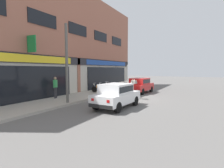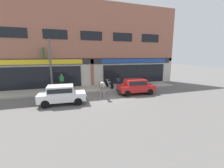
{
  "view_description": "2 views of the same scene",
  "coord_description": "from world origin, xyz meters",
  "px_view_note": "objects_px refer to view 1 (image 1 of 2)",
  "views": [
    {
      "loc": [
        -12.92,
        -5.48,
        2.34
      ],
      "look_at": [
        -1.12,
        1.0,
        1.19
      ],
      "focal_mm": 28.0,
      "sensor_mm": 36.0,
      "label": 1
    },
    {
      "loc": [
        -3.47,
        -12.58,
        3.72
      ],
      "look_at": [
        1.09,
        1.0,
        1.0
      ],
      "focal_mm": 24.0,
      "sensor_mm": 36.0,
      "label": 2
    }
  ],
  "objects_px": {
    "pedestrian": "(55,85)",
    "utility_pole": "(67,64)",
    "cow": "(124,85)",
    "motorcycle_1": "(106,88)",
    "motorcycle_0": "(100,89)",
    "motorcycle_2": "(111,87)",
    "car_1": "(140,85)",
    "car_0": "(116,94)"
  },
  "relations": [
    {
      "from": "motorcycle_1",
      "to": "utility_pole",
      "type": "bearing_deg",
      "value": -174.01
    },
    {
      "from": "cow",
      "to": "car_0",
      "type": "distance_m",
      "value": 3.74
    },
    {
      "from": "motorcycle_2",
      "to": "cow",
      "type": "bearing_deg",
      "value": -134.68
    },
    {
      "from": "cow",
      "to": "motorcycle_1",
      "type": "bearing_deg",
      "value": 59.87
    },
    {
      "from": "car_1",
      "to": "motorcycle_1",
      "type": "xyz_separation_m",
      "value": [
        -1.77,
        2.82,
        -0.27
      ]
    },
    {
      "from": "car_0",
      "to": "utility_pole",
      "type": "xyz_separation_m",
      "value": [
        -0.84,
        3.17,
        1.87
      ]
    },
    {
      "from": "car_1",
      "to": "motorcycle_1",
      "type": "bearing_deg",
      "value": 122.16
    },
    {
      "from": "motorcycle_2",
      "to": "pedestrian",
      "type": "height_order",
      "value": "pedestrian"
    },
    {
      "from": "car_0",
      "to": "motorcycle_0",
      "type": "xyz_separation_m",
      "value": [
        4.22,
        3.91,
        -0.27
      ]
    },
    {
      "from": "pedestrian",
      "to": "car_0",
      "type": "bearing_deg",
      "value": -90.59
    },
    {
      "from": "car_1",
      "to": "pedestrian",
      "type": "height_order",
      "value": "pedestrian"
    },
    {
      "from": "motorcycle_0",
      "to": "cow",
      "type": "bearing_deg",
      "value": -103.21
    },
    {
      "from": "utility_pole",
      "to": "cow",
      "type": "bearing_deg",
      "value": -24.93
    },
    {
      "from": "pedestrian",
      "to": "utility_pole",
      "type": "bearing_deg",
      "value": -113.69
    },
    {
      "from": "motorcycle_2",
      "to": "utility_pole",
      "type": "bearing_deg",
      "value": -174.31
    },
    {
      "from": "cow",
      "to": "car_1",
      "type": "xyz_separation_m",
      "value": [
        3.32,
        -0.15,
        -0.19
      ]
    },
    {
      "from": "cow",
      "to": "car_1",
      "type": "height_order",
      "value": "cow"
    },
    {
      "from": "car_0",
      "to": "car_1",
      "type": "bearing_deg",
      "value": 8.07
    },
    {
      "from": "cow",
      "to": "car_1",
      "type": "distance_m",
      "value": 3.33
    },
    {
      "from": "cow",
      "to": "pedestrian",
      "type": "height_order",
      "value": "pedestrian"
    },
    {
      "from": "cow",
      "to": "motorcycle_2",
      "type": "xyz_separation_m",
      "value": [
        2.73,
        2.76,
        -0.46
      ]
    },
    {
      "from": "cow",
      "to": "car_0",
      "type": "bearing_deg",
      "value": -162.5
    },
    {
      "from": "motorcycle_1",
      "to": "pedestrian",
      "type": "height_order",
      "value": "pedestrian"
    },
    {
      "from": "cow",
      "to": "motorcycle_1",
      "type": "relative_size",
      "value": 1.16
    },
    {
      "from": "motorcycle_2",
      "to": "pedestrian",
      "type": "bearing_deg",
      "value": 168.03
    },
    {
      "from": "motorcycle_0",
      "to": "pedestrian",
      "type": "bearing_deg",
      "value": 162.68
    },
    {
      "from": "motorcycle_2",
      "to": "utility_pole",
      "type": "relative_size",
      "value": 0.35
    },
    {
      "from": "motorcycle_2",
      "to": "motorcycle_0",
      "type": "bearing_deg",
      "value": 179.32
    },
    {
      "from": "car_0",
      "to": "motorcycle_2",
      "type": "distance_m",
      "value": 7.4
    },
    {
      "from": "motorcycle_0",
      "to": "motorcycle_2",
      "type": "distance_m",
      "value": 2.07
    },
    {
      "from": "cow",
      "to": "motorcycle_1",
      "type": "xyz_separation_m",
      "value": [
        1.55,
        2.67,
        -0.46
      ]
    },
    {
      "from": "car_1",
      "to": "pedestrian",
      "type": "distance_m",
      "value": 8.04
    },
    {
      "from": "car_1",
      "to": "motorcycle_1",
      "type": "height_order",
      "value": "car_1"
    },
    {
      "from": "cow",
      "to": "motorcycle_2",
      "type": "distance_m",
      "value": 3.91
    },
    {
      "from": "car_1",
      "to": "motorcycle_0",
      "type": "relative_size",
      "value": 2.04
    },
    {
      "from": "pedestrian",
      "to": "motorcycle_1",
      "type": "bearing_deg",
      "value": -15.56
    },
    {
      "from": "cow",
      "to": "motorcycle_0",
      "type": "bearing_deg",
      "value": 76.79
    },
    {
      "from": "motorcycle_2",
      "to": "utility_pole",
      "type": "xyz_separation_m",
      "value": [
        -7.13,
        -0.71,
        2.15
      ]
    },
    {
      "from": "car_0",
      "to": "motorcycle_2",
      "type": "bearing_deg",
      "value": 31.67
    },
    {
      "from": "motorcycle_0",
      "to": "utility_pole",
      "type": "xyz_separation_m",
      "value": [
        -5.06,
        -0.74,
        2.15
      ]
    },
    {
      "from": "motorcycle_1",
      "to": "utility_pole",
      "type": "height_order",
      "value": "utility_pole"
    },
    {
      "from": "pedestrian",
      "to": "motorcycle_2",
      "type": "bearing_deg",
      "value": -11.97
    }
  ]
}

